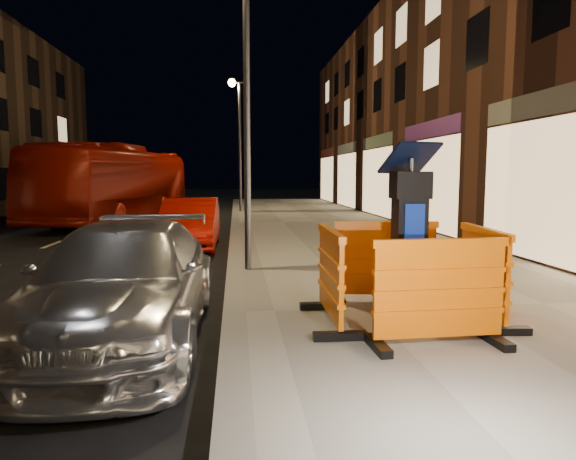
{
  "coord_description": "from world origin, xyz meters",
  "views": [
    {
      "loc": [
        0.04,
        -6.53,
        1.93
      ],
      "look_at": [
        0.8,
        1.0,
        1.1
      ],
      "focal_mm": 32.0,
      "sensor_mm": 36.0,
      "label": 1
    }
  ],
  "objects": [
    {
      "name": "bus_doubledecker",
      "position": [
        -4.71,
        14.84,
        0.0
      ],
      "size": [
        4.34,
        11.17,
        3.04
      ],
      "primitive_type": "imported",
      "rotation": [
        0.0,
        0.0,
        -0.17
      ],
      "color": "#860D02",
      "rests_on": "ground"
    },
    {
      "name": "barrier_back",
      "position": [
        2.09,
        0.34,
        0.71
      ],
      "size": [
        1.5,
        0.74,
        1.13
      ],
      "primitive_type": "cube",
      "rotation": [
        0.0,
        0.0,
        -0.1
      ],
      "color": "#F66903",
      "rests_on": "sidewalk"
    },
    {
      "name": "parking_kiosk",
      "position": [
        2.09,
        -0.61,
        1.16
      ],
      "size": [
        0.67,
        0.67,
        2.02
      ],
      "primitive_type": "cube",
      "rotation": [
        0.0,
        0.0,
        -0.05
      ],
      "color": "black",
      "rests_on": "sidewalk"
    },
    {
      "name": "ground_plane",
      "position": [
        0.0,
        0.0,
        0.0
      ],
      "size": [
        120.0,
        120.0,
        0.0
      ],
      "primitive_type": "plane",
      "color": "black",
      "rests_on": "ground"
    },
    {
      "name": "street_lamp_mid",
      "position": [
        0.25,
        3.0,
        3.15
      ],
      "size": [
        0.12,
        0.12,
        6.0
      ],
      "primitive_type": "cylinder",
      "color": "#3F3F44",
      "rests_on": "sidewalk"
    },
    {
      "name": "sidewalk",
      "position": [
        3.0,
        0.0,
        0.07
      ],
      "size": [
        6.0,
        60.0,
        0.15
      ],
      "primitive_type": "cube",
      "color": "gray",
      "rests_on": "ground"
    },
    {
      "name": "barrier_front",
      "position": [
        2.09,
        -1.56,
        0.71
      ],
      "size": [
        1.47,
        0.65,
        1.13
      ],
      "primitive_type": "cube",
      "rotation": [
        0.0,
        0.0,
        0.04
      ],
      "color": "#F66903",
      "rests_on": "sidewalk"
    },
    {
      "name": "car_silver",
      "position": [
        -1.27,
        -0.51,
        0.0
      ],
      "size": [
        1.93,
        4.64,
        1.34
      ],
      "primitive_type": "imported",
      "rotation": [
        0.0,
        0.0,
        -0.01
      ],
      "color": "silver",
      "rests_on": "ground"
    },
    {
      "name": "street_lamp_far",
      "position": [
        0.25,
        18.0,
        3.15
      ],
      "size": [
        0.12,
        0.12,
        6.0
      ],
      "primitive_type": "cylinder",
      "color": "#3F3F44",
      "rests_on": "sidewalk"
    },
    {
      "name": "kerb",
      "position": [
        0.0,
        0.0,
        0.07
      ],
      "size": [
        0.3,
        60.0,
        0.15
      ],
      "primitive_type": "cube",
      "color": "slate",
      "rests_on": "ground"
    },
    {
      "name": "barrier_bldgside",
      "position": [
        3.04,
        -0.61,
        0.71
      ],
      "size": [
        0.71,
        1.49,
        1.13
      ],
      "primitive_type": "cube",
      "rotation": [
        0.0,
        0.0,
        1.49
      ],
      "color": "#F66903",
      "rests_on": "sidewalk"
    },
    {
      "name": "barrier_kerbside",
      "position": [
        1.14,
        -0.61,
        0.71
      ],
      "size": [
        0.61,
        1.45,
        1.13
      ],
      "primitive_type": "cube",
      "rotation": [
        0.0,
        0.0,
        1.56
      ],
      "color": "#F66903",
      "rests_on": "sidewalk"
    },
    {
      "name": "car_red",
      "position": [
        -1.15,
        6.93,
        0.0
      ],
      "size": [
        1.38,
        3.93,
        1.29
      ],
      "primitive_type": "imported",
      "rotation": [
        0.0,
        0.0,
        -0.0
      ],
      "color": "#A60F06",
      "rests_on": "ground"
    }
  ]
}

